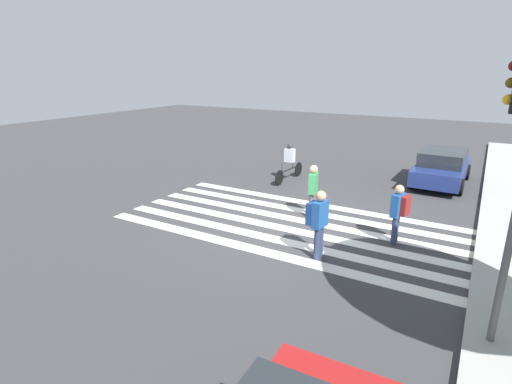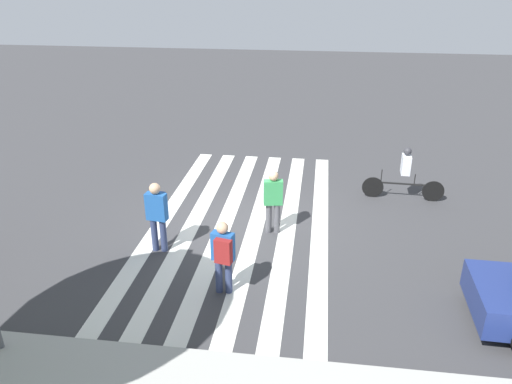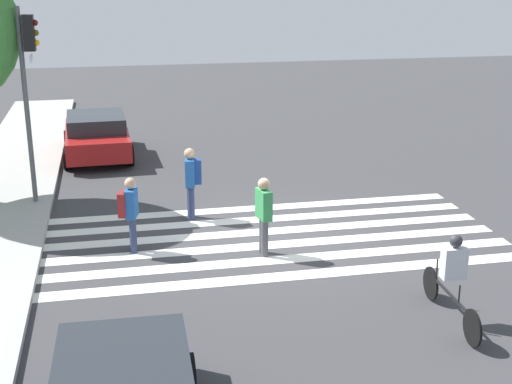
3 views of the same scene
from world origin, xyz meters
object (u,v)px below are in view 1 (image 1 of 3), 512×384
pedestrian_adult_blue_shirt (313,188)px  cyclist_mid_street (290,160)px  car_parked_far_curb (442,167)px  pedestrian_child_with_backpack (399,210)px  pedestrian_adult_tall_backpack (318,219)px

pedestrian_adult_blue_shirt → cyclist_mid_street: size_ratio=0.73×
cyclist_mid_street → car_parked_far_curb: cyclist_mid_street is taller
pedestrian_adult_blue_shirt → cyclist_mid_street: (-3.52, -2.49, -0.09)m
pedestrian_child_with_backpack → pedestrian_adult_blue_shirt: 2.80m
pedestrian_child_with_backpack → pedestrian_adult_blue_shirt: size_ratio=0.97×
pedestrian_child_with_backpack → cyclist_mid_street: pedestrian_child_with_backpack is taller
car_parked_far_curb → pedestrian_adult_blue_shirt: bearing=-24.8°
pedestrian_adult_tall_backpack → car_parked_far_curb: 8.91m
pedestrian_adult_tall_backpack → pedestrian_adult_blue_shirt: pedestrian_adult_tall_backpack is taller
pedestrian_adult_tall_backpack → car_parked_far_curb: pedestrian_adult_tall_backpack is taller
pedestrian_adult_tall_backpack → pedestrian_adult_blue_shirt: size_ratio=1.03×
pedestrian_child_with_backpack → pedestrian_adult_blue_shirt: (-0.73, -2.71, -0.01)m
pedestrian_adult_blue_shirt → car_parked_far_curb: size_ratio=0.39×
cyclist_mid_street → car_parked_far_curb: size_ratio=0.54×
pedestrian_adult_blue_shirt → pedestrian_child_with_backpack: bearing=-115.0°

